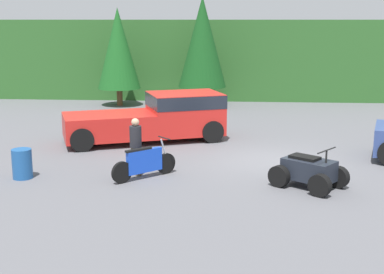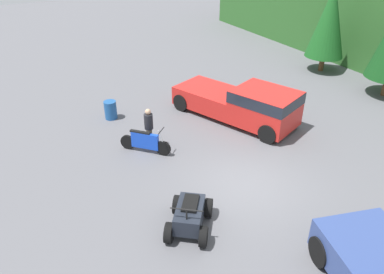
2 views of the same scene
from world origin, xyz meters
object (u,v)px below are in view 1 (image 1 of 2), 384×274
at_px(dirt_bike, 145,163).
at_px(rider_person, 136,144).
at_px(pickup_truck_red, 159,116).
at_px(quad_atv, 309,172).
at_px(steel_barrel, 22,164).

bearing_deg(dirt_bike, rider_person, 90.37).
xyz_separation_m(pickup_truck_red, quad_atv, (4.95, -5.62, -0.51)).
distance_m(pickup_truck_red, dirt_bike, 5.12).
xyz_separation_m(quad_atv, rider_person, (-5.00, 0.85, 0.49)).
relative_size(quad_atv, steel_barrel, 2.55).
bearing_deg(quad_atv, steel_barrel, -143.80).
distance_m(dirt_bike, steel_barrel, 3.60).
bearing_deg(steel_barrel, quad_atv, -1.88).
bearing_deg(rider_person, dirt_bike, -98.26).
relative_size(dirt_bike, steel_barrel, 1.90).
relative_size(rider_person, steel_barrel, 1.98).
bearing_deg(quad_atv, rider_person, -151.60).
xyz_separation_m(dirt_bike, quad_atv, (4.69, -0.53, -0.01)).
bearing_deg(steel_barrel, rider_person, 10.04).
distance_m(pickup_truck_red, steel_barrel, 6.32).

